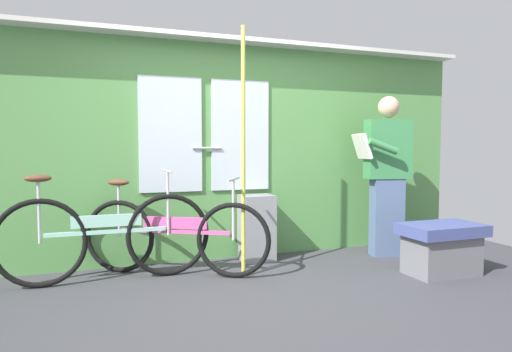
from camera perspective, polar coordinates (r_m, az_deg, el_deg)
The scene contains 8 objects.
ground_plane at distance 3.55m, azimuth 1.69°, elevation -15.12°, with size 6.39×4.04×0.04m, color #38383D.
train_door_wall at distance 4.51m, azimuth -4.07°, elevation 3.93°, with size 5.39×0.28×2.19m.
bicycle_near_door at distance 3.95m, azimuth -18.63°, elevation -7.31°, with size 1.74×0.44×0.93m.
bicycle_leaning_behind at distance 4.00m, azimuth -10.44°, elevation -7.47°, with size 1.51×0.88×0.86m.
passenger_reading_newspaper at distance 4.77m, azimuth 16.37°, elevation 0.46°, with size 0.61×0.53×1.64m.
trash_bin_by_wall at distance 4.46m, azimuth 0.08°, elevation -6.62°, with size 0.32×0.28×0.65m, color gray.
handrail_pole at distance 3.81m, azimuth -1.64°, elevation 2.93°, with size 0.04×0.04×2.15m, color #C6C14C.
bench_seat_corner at distance 4.31m, azimuth 22.64°, elevation -8.44°, with size 0.70×0.44×0.45m.
Camera 1 is at (-1.24, -3.12, 1.12)m, focal length 31.27 mm.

